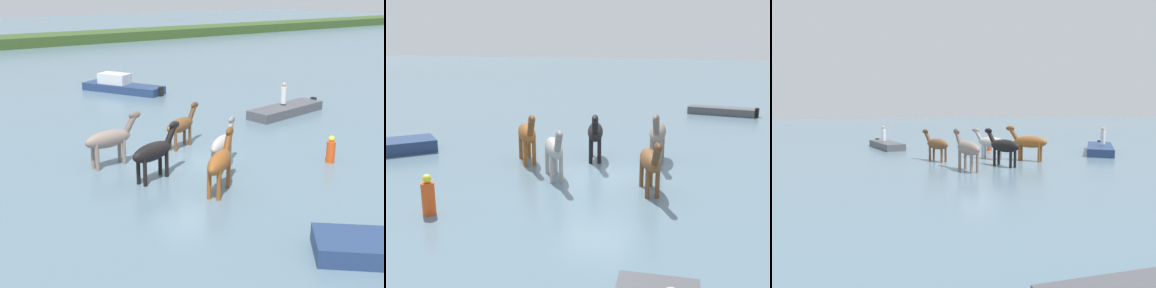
# 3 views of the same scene
# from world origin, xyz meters

# --- Properties ---
(ground_plane) EXTENTS (207.82, 207.82, 0.00)m
(ground_plane) POSITION_xyz_m (0.00, 0.00, 0.00)
(ground_plane) COLOR slate
(horse_chestnut_trailing) EXTENTS (2.68, 0.86, 2.07)m
(horse_chestnut_trailing) POSITION_xyz_m (-2.58, 1.66, 1.14)
(horse_chestnut_trailing) COLOR gray
(horse_chestnut_trailing) RESTS_ON ground_plane
(horse_dun_straggler) EXTENTS (2.26, 1.66, 1.91)m
(horse_dun_straggler) POSITION_xyz_m (0.88, -1.20, 1.05)
(horse_dun_straggler) COLOR #9E9993
(horse_dun_straggler) RESTS_ON ground_plane
(horse_gray_outer) EXTENTS (2.35, 1.25, 1.86)m
(horse_gray_outer) POSITION_xyz_m (1.16, 2.18, 1.03)
(horse_gray_outer) COLOR brown
(horse_gray_outer) RESTS_ON ground_plane
(horse_lead) EXTENTS (2.38, 1.91, 2.06)m
(horse_lead) POSITION_xyz_m (-0.62, -3.02, 1.14)
(horse_lead) COLOR brown
(horse_lead) RESTS_ON ground_plane
(horse_dark_mare) EXTENTS (2.59, 1.21, 2.02)m
(horse_dark_mare) POSITION_xyz_m (-1.91, -0.68, 1.11)
(horse_dark_mare) COLOR black
(horse_dark_mare) RESTS_ON ground_plane
(boat_motor_center) EXTENTS (5.41, 2.18, 0.75)m
(boat_motor_center) POSITION_xyz_m (9.40, 3.97, 0.18)
(boat_motor_center) COLOR #4C4C51
(boat_motor_center) RESTS_ON ground_plane
(boat_dinghy_port) EXTENTS (5.59, 5.12, 0.78)m
(boat_dinghy_port) POSITION_xyz_m (1.11, -9.90, 0.19)
(boat_dinghy_port) COLOR navy
(boat_dinghy_port) RESTS_ON ground_plane
(person_spotter_bow) EXTENTS (0.32, 0.32, 1.19)m
(person_spotter_bow) POSITION_xyz_m (9.35, 4.17, 1.15)
(person_spotter_bow) COLOR silver
(person_spotter_bow) RESTS_ON boat_motor_center
(person_boatman_standing) EXTENTS (0.32, 0.32, 1.19)m
(person_boatman_standing) POSITION_xyz_m (0.94, -9.98, 1.18)
(person_boatman_standing) COLOR silver
(person_boatman_standing) RESTS_ON boat_dinghy_port
(buoy_channel_marker) EXTENTS (0.36, 0.36, 1.14)m
(buoy_channel_marker) POSITION_xyz_m (5.07, -3.06, 0.51)
(buoy_channel_marker) COLOR #E54C19
(buoy_channel_marker) RESTS_ON ground_plane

